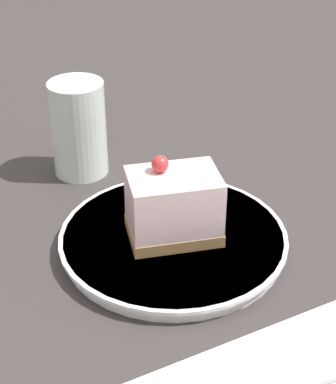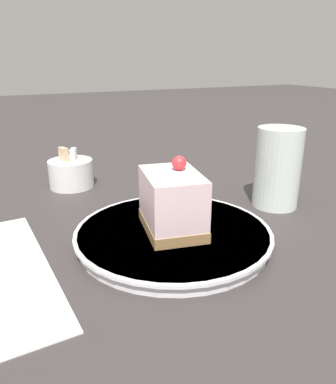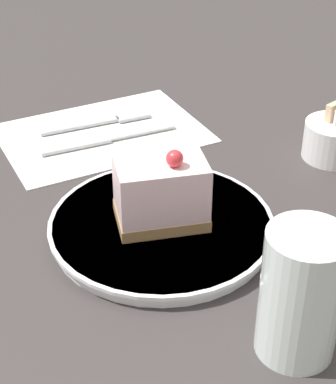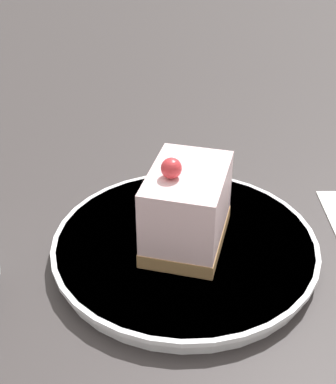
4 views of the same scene
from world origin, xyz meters
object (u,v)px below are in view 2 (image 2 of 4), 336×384
plate (173,235)px  drinking_glass (278,168)px  cake_slice (172,202)px  sugar_bowl (71,173)px

plate → drinking_glass: (0.19, 0.04, 0.05)m
plate → cake_slice: (-0.00, 0.00, 0.04)m
plate → drinking_glass: 0.20m
plate → drinking_glass: drinking_glass is taller
sugar_bowl → drinking_glass: size_ratio=0.63×
cake_slice → sugar_bowl: bearing=115.0°
cake_slice → sugar_bowl: 0.26m
plate → cake_slice: 0.04m
cake_slice → plate: bearing=-2.0°
plate → cake_slice: size_ratio=2.30×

